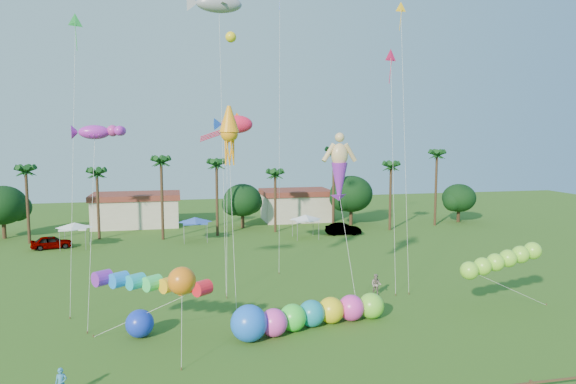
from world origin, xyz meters
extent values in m
plane|color=#285116|center=(0.00, 0.00, 0.00)|extent=(160.00, 160.00, 0.00)
cylinder|color=#3A2819|center=(-26.00, 40.00, 4.50)|extent=(0.36, 0.36, 9.00)
cylinder|color=#3A2819|center=(-18.00, 41.00, 4.25)|extent=(0.36, 0.36, 8.50)
cylinder|color=#3A2819|center=(-10.00, 39.00, 5.00)|extent=(0.36, 0.36, 10.00)
cylinder|color=#3A2819|center=(-3.00, 40.00, 4.75)|extent=(0.36, 0.36, 9.50)
cylinder|color=#3A2819|center=(5.00, 41.00, 4.00)|extent=(0.36, 0.36, 8.00)
cylinder|color=#3A2819|center=(13.00, 40.00, 5.50)|extent=(0.36, 0.36, 11.00)
cylinder|color=#3A2819|center=(21.00, 39.00, 4.50)|extent=(0.36, 0.36, 9.00)
cylinder|color=#3A2819|center=(29.00, 41.00, 5.25)|extent=(0.36, 0.36, 10.50)
sphere|color=#113814|center=(-30.00, 44.00, 4.34)|extent=(5.88, 5.88, 5.88)
sphere|color=#113814|center=(1.00, 45.00, 4.03)|extent=(5.46, 5.46, 5.46)
sphere|color=#113814|center=(17.00, 44.00, 4.65)|extent=(6.30, 6.30, 6.30)
sphere|color=#113814|center=(34.00, 43.00, 3.72)|extent=(5.04, 5.04, 5.04)
cube|color=beige|center=(-14.00, 50.00, 2.00)|extent=(12.00, 7.00, 4.00)
cube|color=beige|center=(10.00, 50.00, 2.00)|extent=(10.00, 7.00, 4.00)
pyramid|color=white|center=(-20.00, 36.00, 2.75)|extent=(3.00, 3.00, 0.60)
pyramid|color=blue|center=(-6.00, 37.00, 2.75)|extent=(3.00, 3.00, 0.60)
pyramid|color=white|center=(8.00, 36.00, 2.75)|extent=(3.00, 3.00, 0.60)
imported|color=#4C4C54|center=(-22.65, 36.28, 0.76)|extent=(4.76, 2.71, 1.52)
imported|color=#4C4C54|center=(13.49, 37.08, 0.77)|extent=(4.84, 2.12, 1.55)
imported|color=teal|center=(-14.09, -0.89, 0.80)|extent=(0.59, 0.39, 1.60)
imported|color=gray|center=(7.83, 11.52, 0.90)|extent=(1.10, 1.07, 1.79)
sphere|color=#F941BF|center=(-2.12, 4.76, 0.93)|extent=(1.86, 1.86, 1.86)
sphere|color=#36E938|center=(-0.68, 5.41, 0.93)|extent=(1.86, 1.86, 1.86)
sphere|color=teal|center=(0.79, 5.94, 0.93)|extent=(1.86, 1.86, 1.86)
sphere|color=yellow|center=(2.30, 6.28, 0.93)|extent=(1.86, 1.86, 1.86)
sphere|color=#F238B5|center=(3.86, 6.45, 0.93)|extent=(1.86, 1.86, 1.86)
sphere|color=#75E132|center=(5.44, 6.57, 0.93)|extent=(1.86, 1.86, 1.86)
sphere|color=blue|center=(-3.82, 4.32, 1.19)|extent=(2.90, 2.90, 2.38)
sphere|color=#1733D1|center=(-10.76, 6.53, 0.92)|extent=(1.84, 1.84, 1.84)
cylinder|color=red|center=(-8.54, 5.46, 3.37)|extent=(6.99, 4.35, 1.00)
cylinder|color=silver|center=(-10.23, 6.31, 1.69)|extent=(7.09, 1.74, 3.40)
cylinder|color=brown|center=(-13.77, 7.17, 0.08)|extent=(0.08, 0.08, 0.16)
ellipsoid|color=#89E733|center=(12.79, 5.85, 3.31)|extent=(7.24, 3.81, 1.58)
cylinder|color=silver|center=(16.35, 6.09, 1.66)|extent=(7.13, 0.50, 3.33)
cylinder|color=brown|center=(19.92, 6.33, 0.08)|extent=(0.08, 0.08, 0.16)
sphere|color=orange|center=(-8.01, 1.45, 5.07)|extent=(1.80, 1.80, 1.59)
cylinder|color=silver|center=(-8.08, 1.24, 2.54)|extent=(0.18, 0.44, 5.08)
cylinder|color=brown|center=(-8.16, 1.04, 0.08)|extent=(0.08, 0.08, 0.16)
cylinder|color=silver|center=(5.31, 11.57, 5.09)|extent=(0.07, 4.91, 10.20)
cylinder|color=brown|center=(5.29, 9.13, 0.08)|extent=(0.08, 0.08, 0.16)
ellipsoid|color=#FE1C44|center=(-2.75, 18.78, 14.22)|extent=(4.47, 2.57, 1.77)
cylinder|color=silver|center=(-3.57, 16.08, 7.11)|extent=(1.66, 5.44, 14.23)
cylinder|color=brown|center=(-4.39, 13.38, 0.08)|extent=(0.08, 0.08, 0.16)
ellipsoid|color=gray|center=(-4.10, 19.94, 24.84)|extent=(5.74, 3.26, 1.94)
cylinder|color=silver|center=(-4.22, 17.14, 12.42)|extent=(0.25, 5.64, 24.84)
cylinder|color=brown|center=(-4.33, 14.33, 0.08)|extent=(0.08, 0.08, 0.16)
cone|color=orange|center=(-3.89, 14.48, 13.40)|extent=(1.83, 1.83, 4.60)
cylinder|color=silver|center=(-3.96, 12.00, 6.70)|extent=(0.16, 4.99, 13.40)
cylinder|color=brown|center=(-4.02, 9.51, 0.08)|extent=(0.08, 0.08, 0.16)
ellipsoid|color=#B025B9|center=(-13.88, 12.01, 13.46)|extent=(4.14, 2.87, 1.47)
cylinder|color=silver|center=(-14.07, 9.96, 6.73)|extent=(0.40, 4.12, 13.47)
cylinder|color=brown|center=(-14.26, 7.91, 0.08)|extent=(0.08, 0.08, 0.16)
cone|color=#DA184D|center=(10.14, 14.88, 19.97)|extent=(1.39, 0.63, 1.36)
cylinder|color=silver|center=(9.76, 12.96, 9.99)|extent=(0.80, 3.86, 19.97)
cylinder|color=brown|center=(9.37, 11.05, 0.08)|extent=(0.08, 0.08, 0.16)
cone|color=yellow|center=(10.98, 14.89, 24.07)|extent=(1.11, 0.23, 1.11)
cylinder|color=silver|center=(10.80, 13.02, 12.03)|extent=(0.40, 3.77, 24.07)
cylinder|color=brown|center=(10.61, 11.15, 0.08)|extent=(0.08, 0.08, 0.16)
cone|color=green|center=(-15.46, 15.64, 21.88)|extent=(1.26, 0.86, 1.29)
cylinder|color=silver|center=(-15.70, 13.37, 10.94)|extent=(0.52, 4.57, 21.89)
cylinder|color=brown|center=(-15.95, 11.10, 0.08)|extent=(0.08, 0.08, 0.16)
cylinder|color=silver|center=(1.80, 22.13, 13.98)|extent=(1.14, 4.91, 27.97)
cylinder|color=brown|center=(1.24, 19.69, 0.08)|extent=(0.08, 0.08, 0.16)
camera|label=1|loc=(-8.18, -27.36, 13.23)|focal=32.00mm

